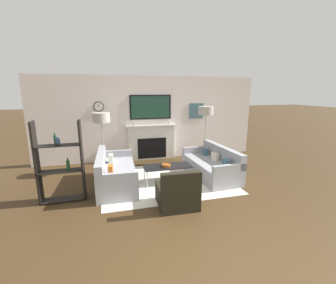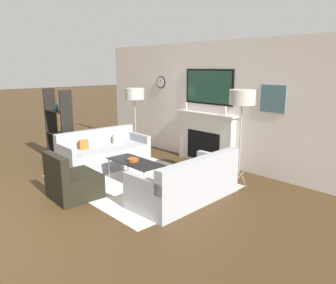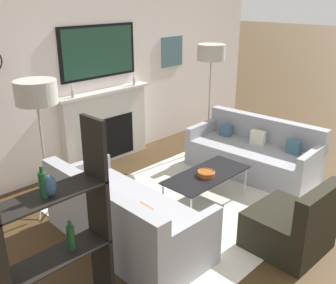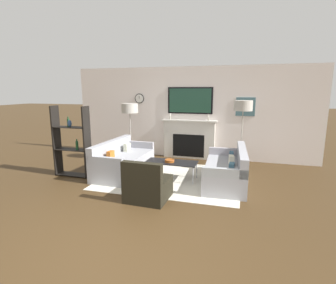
# 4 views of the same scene
# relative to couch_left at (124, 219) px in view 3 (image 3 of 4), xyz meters

# --- Properties ---
(fireplace_wall) EXTENTS (7.29, 0.28, 2.70)m
(fireplace_wall) POSITION_rel_couch_left_xyz_m (1.26, 2.02, 0.94)
(fireplace_wall) COLOR white
(fireplace_wall) RESTS_ON ground_plane
(area_rug) EXTENTS (3.13, 2.50, 0.01)m
(area_rug) POSITION_rel_couch_left_xyz_m (1.25, -0.00, -0.29)
(area_rug) COLOR beige
(area_rug) RESTS_ON ground_plane
(couch_left) EXTENTS (0.90, 1.91, 0.80)m
(couch_left) POSITION_rel_couch_left_xyz_m (0.00, 0.00, 0.00)
(couch_left) COLOR #94959C
(couch_left) RESTS_ON ground_plane
(couch_right) EXTENTS (0.95, 1.92, 0.79)m
(couch_right) POSITION_rel_couch_left_xyz_m (2.52, 0.00, -0.01)
(couch_right) COLOR #94959C
(couch_right) RESTS_ON ground_plane
(armchair) EXTENTS (0.77, 0.76, 0.79)m
(armchair) POSITION_rel_couch_left_xyz_m (1.15, -1.33, -0.03)
(armchair) COLOR black
(armchair) RESTS_ON ground_plane
(coffee_table) EXTENTS (1.18, 0.53, 0.42)m
(coffee_table) POSITION_rel_couch_left_xyz_m (1.27, -0.10, 0.10)
(coffee_table) COLOR black
(coffee_table) RESTS_ON ground_plane
(decorative_bowl) EXTENTS (0.22, 0.22, 0.06)m
(decorative_bowl) POSITION_rel_couch_left_xyz_m (1.23, -0.12, 0.16)
(decorative_bowl) COLOR #934816
(decorative_bowl) RESTS_ON coffee_table
(floor_lamp_left) EXTENTS (0.46, 0.46, 1.67)m
(floor_lamp_left) POSITION_rel_couch_left_xyz_m (-0.27, 1.08, 1.22)
(floor_lamp_left) COLOR #9E998E
(floor_lamp_left) RESTS_ON ground_plane
(floor_lamp_right) EXTENTS (0.45, 0.45, 1.78)m
(floor_lamp_right) POSITION_rel_couch_left_xyz_m (2.77, 1.08, 1.34)
(floor_lamp_right) COLOR #9E998E
(floor_lamp_right) RESTS_ON ground_plane
(shelf_unit) EXTENTS (0.88, 0.28, 1.67)m
(shelf_unit) POSITION_rel_couch_left_xyz_m (-1.06, -0.49, 0.51)
(shelf_unit) COLOR black
(shelf_unit) RESTS_ON ground_plane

